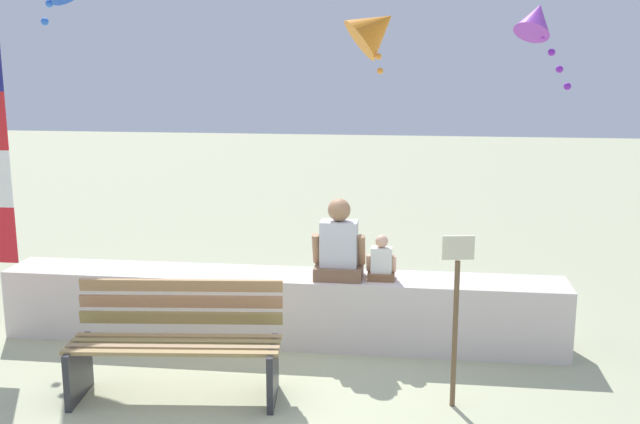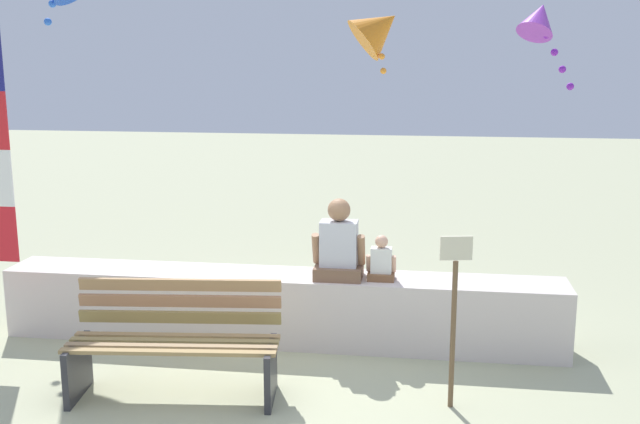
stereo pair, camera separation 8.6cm
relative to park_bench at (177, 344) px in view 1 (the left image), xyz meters
The scene contains 8 objects.
ground_plane 0.79m from the park_bench, 23.77° to the left, with size 40.00×40.00×0.00m, color #AEB18B.
seawall_ledge 1.38m from the park_bench, 63.71° to the left, with size 5.24×0.55×0.65m, color beige.
park_bench is the anchor object (origin of this frame).
person_adult 1.74m from the park_bench, 45.60° to the left, with size 0.48×0.35×0.74m.
person_child 1.99m from the park_bench, 37.46° to the left, with size 0.27×0.20×0.41m.
kite_orange 5.46m from the park_bench, 74.64° to the left, with size 0.96×0.84×1.00m.
kite_purple 5.21m from the park_bench, 46.53° to the left, with size 0.69×0.66×1.02m.
sign_post 2.19m from the park_bench, ahead, with size 0.24×0.06×1.35m.
Camera 1 is at (1.21, -5.59, 2.63)m, focal length 41.79 mm.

